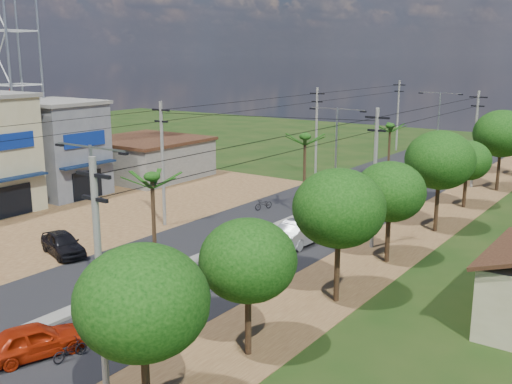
# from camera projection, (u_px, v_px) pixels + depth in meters

# --- Properties ---
(ground) EXTENTS (160.00, 160.00, 0.00)m
(ground) POSITION_uv_depth(u_px,v_px,m) (100.00, 302.00, 30.21)
(ground) COLOR black
(ground) RESTS_ON ground
(road) EXTENTS (12.00, 110.00, 0.04)m
(road) POSITION_uv_depth(u_px,v_px,m) (267.00, 231.00, 42.13)
(road) COLOR black
(road) RESTS_ON ground
(median) EXTENTS (1.00, 90.00, 0.18)m
(median) POSITION_uv_depth(u_px,v_px,m) (290.00, 221.00, 44.49)
(median) COLOR #605E56
(median) RESTS_ON ground
(dirt_lot_west) EXTENTS (18.00, 46.00, 0.04)m
(dirt_lot_west) POSITION_uv_depth(u_px,v_px,m) (50.00, 220.00, 45.03)
(dirt_lot_west) COLOR #56361D
(dirt_lot_west) RESTS_ON ground
(dirt_shoulder_east) EXTENTS (5.00, 90.00, 0.03)m
(dirt_shoulder_east) POSITION_uv_depth(u_px,v_px,m) (379.00, 254.00, 37.33)
(dirt_shoulder_east) COLOR #56361D
(dirt_shoulder_east) RESTS_ON ground
(shophouse_grey) EXTENTS (9.00, 6.40, 8.30)m
(shophouse_grey) POSITION_uv_depth(u_px,v_px,m) (56.00, 148.00, 52.80)
(shophouse_grey) COLOR #53555B
(shophouse_grey) RESTS_ON ground
(low_shed) EXTENTS (10.40, 10.40, 3.95)m
(low_shed) POSITION_uv_depth(u_px,v_px,m) (146.00, 158.00, 60.69)
(low_shed) COLOR #605E56
(low_shed) RESTS_ON ground
(tree_east_a) EXTENTS (4.40, 4.40, 6.37)m
(tree_east_a) POSITION_uv_depth(u_px,v_px,m) (142.00, 302.00, 19.08)
(tree_east_a) COLOR black
(tree_east_a) RESTS_ON ground
(tree_east_b) EXTENTS (4.00, 4.00, 5.83)m
(tree_east_b) POSITION_uv_depth(u_px,v_px,m) (248.00, 260.00, 24.04)
(tree_east_b) COLOR black
(tree_east_b) RESTS_ON ground
(tree_east_c) EXTENTS (4.60, 4.60, 6.83)m
(tree_east_c) POSITION_uv_depth(u_px,v_px,m) (339.00, 208.00, 29.21)
(tree_east_c) COLOR black
(tree_east_c) RESTS_ON ground
(tree_east_d) EXTENTS (4.20, 4.20, 6.13)m
(tree_east_d) POSITION_uv_depth(u_px,v_px,m) (390.00, 192.00, 35.06)
(tree_east_d) COLOR black
(tree_east_d) RESTS_ON ground
(tree_east_e) EXTENTS (4.80, 4.80, 7.14)m
(tree_east_e) POSITION_uv_depth(u_px,v_px,m) (440.00, 160.00, 41.13)
(tree_east_e) COLOR black
(tree_east_e) RESTS_ON ground
(tree_east_f) EXTENTS (3.80, 3.80, 5.52)m
(tree_east_f) POSITION_uv_depth(u_px,v_px,m) (467.00, 160.00, 47.98)
(tree_east_f) COLOR black
(tree_east_f) RESTS_ON ground
(tree_east_g) EXTENTS (5.00, 5.00, 7.38)m
(tree_east_g) POSITION_uv_depth(u_px,v_px,m) (502.00, 134.00, 53.69)
(tree_east_g) COLOR black
(tree_east_g) RESTS_ON ground
(palm_median_near) EXTENTS (2.00, 2.00, 6.15)m
(palm_median_near) POSITION_uv_depth(u_px,v_px,m) (152.00, 181.00, 32.15)
(palm_median_near) COLOR black
(palm_median_near) RESTS_ON ground
(palm_median_mid) EXTENTS (2.00, 2.00, 6.55)m
(palm_median_mid) POSITION_uv_depth(u_px,v_px,m) (305.00, 141.00, 44.78)
(palm_median_mid) COLOR black
(palm_median_mid) RESTS_ON ground
(palm_median_far) EXTENTS (2.00, 2.00, 5.85)m
(palm_median_far) POSITION_uv_depth(u_px,v_px,m) (390.00, 128.00, 57.63)
(palm_median_far) COLOR black
(palm_median_far) RESTS_ON ground
(streetlight_near) EXTENTS (5.10, 0.18, 8.00)m
(streetlight_near) POSITION_uv_depth(u_px,v_px,m) (94.00, 210.00, 29.14)
(streetlight_near) COLOR gray
(streetlight_near) RESTS_ON ground
(streetlight_mid) EXTENTS (5.10, 0.18, 8.00)m
(streetlight_mid) POSITION_uv_depth(u_px,v_px,m) (336.00, 147.00, 49.00)
(streetlight_mid) COLOR gray
(streetlight_mid) RESTS_ON ground
(streetlight_far) EXTENTS (5.10, 0.18, 8.00)m
(streetlight_far) POSITION_uv_depth(u_px,v_px,m) (439.00, 120.00, 68.86)
(streetlight_far) COLOR gray
(streetlight_far) RESTS_ON ground
(utility_pole_w_b) EXTENTS (1.60, 0.24, 9.00)m
(utility_pole_w_b) POSITION_uv_depth(u_px,v_px,m) (163.00, 161.00, 42.63)
(utility_pole_w_b) COLOR #605E56
(utility_pole_w_b) RESTS_ON ground
(utility_pole_w_c) EXTENTS (1.60, 0.24, 9.00)m
(utility_pole_w_c) POSITION_uv_depth(u_px,v_px,m) (316.00, 130.00, 60.10)
(utility_pole_w_c) COLOR #605E56
(utility_pole_w_c) RESTS_ON ground
(utility_pole_w_d) EXTENTS (1.60, 0.24, 9.00)m
(utility_pole_w_d) POSITION_uv_depth(u_px,v_px,m) (398.00, 114.00, 76.79)
(utility_pole_w_d) COLOR #605E56
(utility_pole_w_d) RESTS_ON ground
(utility_pole_e_a) EXTENTS (1.60, 0.24, 9.00)m
(utility_pole_e_a) POSITION_uv_depth(u_px,v_px,m) (100.00, 281.00, 20.15)
(utility_pole_e_a) COLOR #605E56
(utility_pole_e_a) RESTS_ON ground
(utility_pole_e_b) EXTENTS (1.60, 0.24, 9.00)m
(utility_pole_e_b) POSITION_uv_depth(u_px,v_px,m) (375.00, 176.00, 37.62)
(utility_pole_e_b) COLOR #605E56
(utility_pole_e_b) RESTS_ON ground
(utility_pole_e_c) EXTENTS (1.60, 0.24, 9.00)m
(utility_pole_e_c) POSITION_uv_depth(u_px,v_px,m) (475.00, 137.00, 55.10)
(utility_pole_e_c) COLOR #605E56
(utility_pole_e_c) RESTS_ON ground
(car_red_near) EXTENTS (2.97, 4.50, 1.42)m
(car_red_near) POSITION_uv_depth(u_px,v_px,m) (34.00, 341.00, 24.57)
(car_red_near) COLOR #951E08
(car_red_near) RESTS_ON ground
(car_silver_mid) EXTENTS (1.94, 5.01, 1.63)m
(car_silver_mid) POSITION_uv_depth(u_px,v_px,m) (302.00, 232.00, 39.25)
(car_silver_mid) COLOR gray
(car_silver_mid) RESTS_ON ground
(car_white_far) EXTENTS (2.83, 5.79, 1.62)m
(car_white_far) POSITION_uv_depth(u_px,v_px,m) (329.00, 188.00, 52.13)
(car_white_far) COLOR silver
(car_white_far) RESTS_ON ground
(car_parked_dark) EXTENTS (4.56, 2.90, 1.44)m
(car_parked_dark) POSITION_uv_depth(u_px,v_px,m) (63.00, 244.00, 37.08)
(car_parked_dark) COLOR black
(car_parked_dark) RESTS_ON ground
(moto_rider_east) EXTENTS (0.65, 1.57, 0.80)m
(moto_rider_east) POSITION_uv_depth(u_px,v_px,m) (70.00, 351.00, 24.39)
(moto_rider_east) COLOR black
(moto_rider_east) RESTS_ON ground
(moto_rider_west_a) EXTENTS (1.02, 1.78, 0.88)m
(moto_rider_west_a) POSITION_uv_depth(u_px,v_px,m) (264.00, 205.00, 47.95)
(moto_rider_west_a) COLOR black
(moto_rider_west_a) RESTS_ON ground
(moto_rider_west_b) EXTENTS (0.86, 1.57, 0.91)m
(moto_rider_west_b) POSITION_uv_depth(u_px,v_px,m) (330.00, 177.00, 58.62)
(moto_rider_west_b) COLOR black
(moto_rider_west_b) RESTS_ON ground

